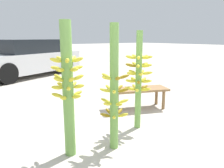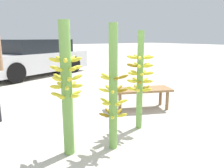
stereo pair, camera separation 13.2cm
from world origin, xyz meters
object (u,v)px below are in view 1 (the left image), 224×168
(banana_stalk_right, at_px, (139,78))
(market_bench, at_px, (138,91))
(banana_stalk_center, at_px, (114,90))
(banana_stalk_left, at_px, (68,88))
(parked_car, at_px, (26,58))

(banana_stalk_right, distance_m, market_bench, 1.05)
(banana_stalk_center, distance_m, banana_stalk_right, 0.75)
(banana_stalk_left, bearing_deg, parked_car, 77.97)
(market_bench, height_order, parked_car, parked_car)
(banana_stalk_left, height_order, banana_stalk_center, banana_stalk_left)
(banana_stalk_right, relative_size, parked_car, 0.34)
(parked_car, bearing_deg, banana_stalk_left, 146.21)
(banana_stalk_center, bearing_deg, banana_stalk_left, 159.94)
(banana_stalk_left, bearing_deg, market_bench, 22.44)
(banana_stalk_center, xyz_separation_m, market_bench, (1.35, 0.96, -0.41))
(banana_stalk_center, distance_m, parked_car, 6.25)
(banana_stalk_left, height_order, parked_car, banana_stalk_left)
(parked_car, bearing_deg, market_bench, 164.66)
(banana_stalk_center, bearing_deg, market_bench, 35.46)
(banana_stalk_right, height_order, parked_car, banana_stalk_right)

